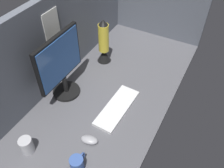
{
  "coord_description": "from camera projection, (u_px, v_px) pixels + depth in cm",
  "views": [
    {
      "loc": [
        -91.27,
        -54.26,
        114.58
      ],
      "look_at": [
        -3.75,
        0.0,
        14.0
      ],
      "focal_mm": 37.95,
      "sensor_mm": 36.0,
      "label": 1
    }
  ],
  "objects": [
    {
      "name": "mouse",
      "position": [
        89.0,
        140.0,
        1.3
      ],
      "size": [
        7.4,
        10.52,
        3.4
      ],
      "primitive_type": "ellipsoid",
      "rotation": [
        0.0,
        0.0,
        0.2
      ],
      "color": "#99999E",
      "rests_on": "ground_plane"
    },
    {
      "name": "keyboard",
      "position": [
        117.0,
        108.0,
        1.47
      ],
      "size": [
        37.44,
        14.32,
        2.0
      ],
      "primitive_type": "cube",
      "rotation": [
        0.0,
        0.0,
        -0.04
      ],
      "color": "silver",
      "rests_on": "ground_plane"
    },
    {
      "name": "cubicle_wall_back",
      "position": [
        52.0,
        43.0,
        1.48
      ],
      "size": [
        180.0,
        5.5,
        59.59
      ],
      "color": "#565B66",
      "rests_on": "ground_plane"
    },
    {
      "name": "mug_ceramic_blue",
      "position": [
        77.0,
        164.0,
        1.17
      ],
      "size": [
        10.32,
        6.97,
        9.31
      ],
      "color": "#38569E",
      "rests_on": "ground_plane"
    },
    {
      "name": "ground_plane",
      "position": [
        105.0,
        97.0,
        1.57
      ],
      "size": [
        180.0,
        80.0,
        3.0
      ],
      "primitive_type": "cube",
      "color": "#515156"
    },
    {
      "name": "monitor",
      "position": [
        61.0,
        65.0,
        1.42
      ],
      "size": [
        37.75,
        18.0,
        43.12
      ],
      "color": "black",
      "rests_on": "ground_plane"
    },
    {
      "name": "lava_lamp",
      "position": [
        104.0,
        45.0,
        1.73
      ],
      "size": [
        10.55,
        10.55,
        34.52
      ],
      "color": "black",
      "rests_on": "ground_plane"
    },
    {
      "name": "cubicle_wall_side",
      "position": [
        158.0,
        0.0,
        1.9
      ],
      "size": [
        5.0,
        80.0,
        59.59
      ],
      "primitive_type": "cube",
      "color": "#565B66",
      "rests_on": "ground_plane"
    },
    {
      "name": "mug_steel",
      "position": [
        27.0,
        145.0,
        1.24
      ],
      "size": [
        6.98,
        6.98,
        9.66
      ],
      "color": "#B2B2B7",
      "rests_on": "ground_plane"
    }
  ]
}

